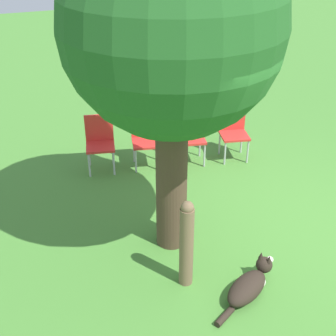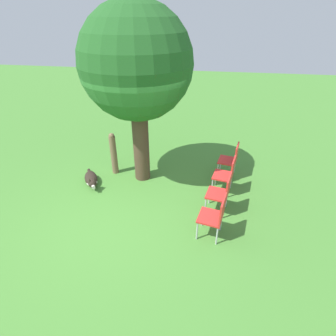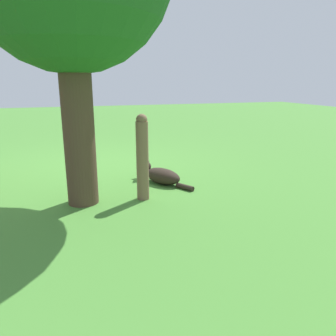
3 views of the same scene
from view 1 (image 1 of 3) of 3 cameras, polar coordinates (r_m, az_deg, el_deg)
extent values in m
plane|color=#478433|center=(6.41, 12.79, -6.99)|extent=(30.00, 30.00, 0.00)
cylinder|color=#4C3828|center=(5.44, 0.43, -0.34)|extent=(0.37, 0.37, 2.06)
sphere|color=#235B23|center=(4.81, 0.51, 17.01)|extent=(2.30, 2.30, 2.30)
ellipsoid|color=#2D231C|center=(5.30, 9.58, -14.23)|extent=(0.57, 0.69, 0.23)
ellipsoid|color=silver|center=(5.42, 10.53, -13.30)|extent=(0.32, 0.31, 0.14)
sphere|color=#2D231C|center=(5.49, 11.64, -11.49)|extent=(0.26, 0.26, 0.19)
cylinder|color=silver|center=(5.58, 12.18, -11.01)|extent=(0.11, 0.11, 0.08)
cone|color=#2D231C|center=(5.44, 11.28, -10.39)|extent=(0.06, 0.06, 0.08)
cone|color=#2D231C|center=(5.40, 12.25, -10.81)|extent=(0.06, 0.06, 0.08)
cylinder|color=#2D231C|center=(5.10, 6.92, -17.54)|extent=(0.21, 0.28, 0.07)
cylinder|color=brown|center=(5.14, 2.26, -9.62)|extent=(0.15, 0.15, 1.00)
sphere|color=brown|center=(4.82, 2.38, -4.83)|extent=(0.14, 0.14, 0.14)
cube|color=red|center=(7.72, 8.08, 3.95)|extent=(0.50, 0.51, 0.04)
cube|color=red|center=(7.79, 7.82, 6.13)|extent=(0.12, 0.44, 0.44)
cylinder|color=#B7B7BC|center=(7.72, 9.68, 1.97)|extent=(0.03, 0.03, 0.41)
cylinder|color=#B7B7BC|center=(7.61, 6.96, 1.78)|extent=(0.03, 0.03, 0.41)
cylinder|color=#B7B7BC|center=(8.02, 8.93, 3.17)|extent=(0.03, 0.03, 0.41)
cylinder|color=#B7B7BC|center=(7.92, 6.30, 3.01)|extent=(0.03, 0.03, 0.41)
cube|color=red|center=(7.53, 2.82, 3.55)|extent=(0.50, 0.51, 0.04)
cube|color=red|center=(7.61, 2.58, 5.79)|extent=(0.12, 0.44, 0.44)
cylinder|color=#B7B7BC|center=(7.52, 4.46, 1.53)|extent=(0.03, 0.03, 0.41)
cylinder|color=#B7B7BC|center=(7.45, 1.61, 1.33)|extent=(0.03, 0.03, 0.41)
cylinder|color=#B7B7BC|center=(7.83, 3.89, 2.78)|extent=(0.03, 0.03, 0.41)
cylinder|color=#B7B7BC|center=(7.76, 1.15, 2.59)|extent=(0.03, 0.03, 0.41)
cube|color=red|center=(7.42, -2.66, 3.11)|extent=(0.50, 0.51, 0.04)
cube|color=red|center=(7.49, -2.86, 5.38)|extent=(0.12, 0.44, 0.44)
cylinder|color=#B7B7BC|center=(7.38, -1.00, 1.05)|extent=(0.03, 0.03, 0.41)
cylinder|color=#B7B7BC|center=(7.35, -3.93, 0.84)|extent=(0.03, 0.03, 0.41)
cylinder|color=#B7B7BC|center=(7.70, -1.36, 2.34)|extent=(0.03, 0.03, 0.41)
cylinder|color=#B7B7BC|center=(7.66, -4.18, 2.14)|extent=(0.03, 0.03, 0.41)
cube|color=red|center=(7.37, -8.25, 2.62)|extent=(0.50, 0.51, 0.04)
cube|color=red|center=(7.44, -8.41, 4.91)|extent=(0.12, 0.44, 0.44)
cylinder|color=#B7B7BC|center=(7.32, -6.60, 0.56)|extent=(0.03, 0.03, 0.41)
cylinder|color=#B7B7BC|center=(7.32, -9.57, 0.33)|extent=(0.03, 0.03, 0.41)
cylinder|color=#B7B7BC|center=(7.63, -6.74, 1.87)|extent=(0.03, 0.03, 0.41)
cylinder|color=#B7B7BC|center=(7.64, -9.58, 1.66)|extent=(0.03, 0.03, 0.41)
camera|label=2|loc=(9.15, 33.24, 24.70)|focal=28.00mm
camera|label=3|loc=(5.65, -42.17, -2.35)|focal=35.00mm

